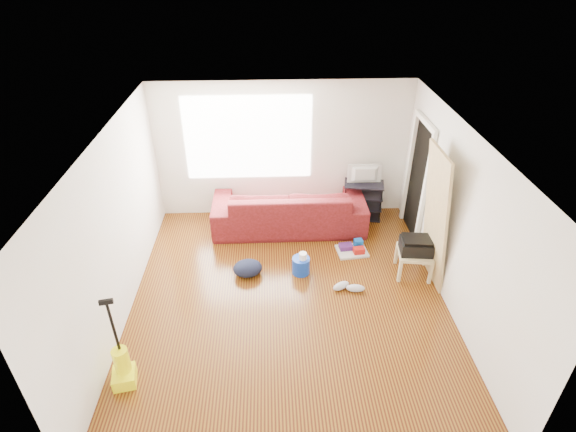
{
  "coord_description": "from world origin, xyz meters",
  "views": [
    {
      "loc": [
        -0.23,
        -4.88,
        4.49
      ],
      "look_at": [
        0.01,
        0.6,
        1.06
      ],
      "focal_mm": 28.0,
      "sensor_mm": 36.0,
      "label": 1
    }
  ],
  "objects_px": {
    "side_table": "(415,255)",
    "bucket": "(301,272)",
    "tv_stand": "(363,200)",
    "vacuum": "(123,367)",
    "sofa": "(289,226)",
    "backpack": "(248,274)",
    "cleaning_tray": "(353,249)"
  },
  "relations": [
    {
      "from": "side_table",
      "to": "vacuum",
      "type": "distance_m",
      "value": 4.36
    },
    {
      "from": "sofa",
      "to": "vacuum",
      "type": "relative_size",
      "value": 2.19
    },
    {
      "from": "side_table",
      "to": "bucket",
      "type": "relative_size",
      "value": 2.05
    },
    {
      "from": "tv_stand",
      "to": "backpack",
      "type": "xyz_separation_m",
      "value": [
        -2.08,
        -1.62,
        -0.36
      ]
    },
    {
      "from": "tv_stand",
      "to": "side_table",
      "type": "bearing_deg",
      "value": -63.36
    },
    {
      "from": "vacuum",
      "to": "backpack",
      "type": "bearing_deg",
      "value": 42.72
    },
    {
      "from": "vacuum",
      "to": "side_table",
      "type": "bearing_deg",
      "value": 13.69
    },
    {
      "from": "bucket",
      "to": "cleaning_tray",
      "type": "relative_size",
      "value": 0.52
    },
    {
      "from": "vacuum",
      "to": "sofa",
      "type": "bearing_deg",
      "value": 46.01
    },
    {
      "from": "side_table",
      "to": "sofa",
      "type": "bearing_deg",
      "value": 142.69
    },
    {
      "from": "sofa",
      "to": "tv_stand",
      "type": "relative_size",
      "value": 3.53
    },
    {
      "from": "side_table",
      "to": "backpack",
      "type": "height_order",
      "value": "side_table"
    },
    {
      "from": "tv_stand",
      "to": "cleaning_tray",
      "type": "distance_m",
      "value": 1.19
    },
    {
      "from": "sofa",
      "to": "bucket",
      "type": "height_order",
      "value": "sofa"
    },
    {
      "from": "backpack",
      "to": "bucket",
      "type": "bearing_deg",
      "value": -7.62
    },
    {
      "from": "backpack",
      "to": "cleaning_tray",
      "type": "bearing_deg",
      "value": 8.27
    },
    {
      "from": "side_table",
      "to": "bucket",
      "type": "xyz_separation_m",
      "value": [
        -1.74,
        0.08,
        -0.34
      ]
    },
    {
      "from": "cleaning_tray",
      "to": "vacuum",
      "type": "height_order",
      "value": "vacuum"
    },
    {
      "from": "cleaning_tray",
      "to": "bucket",
      "type": "bearing_deg",
      "value": -150.61
    },
    {
      "from": "bucket",
      "to": "backpack",
      "type": "distance_m",
      "value": 0.83
    },
    {
      "from": "tv_stand",
      "to": "vacuum",
      "type": "bearing_deg",
      "value": -124.02
    },
    {
      "from": "side_table",
      "to": "cleaning_tray",
      "type": "relative_size",
      "value": 1.06
    },
    {
      "from": "cleaning_tray",
      "to": "vacuum",
      "type": "bearing_deg",
      "value": -142.1
    },
    {
      "from": "side_table",
      "to": "vacuum",
      "type": "xyz_separation_m",
      "value": [
        -3.95,
        -1.83,
        -0.12
      ]
    },
    {
      "from": "cleaning_tray",
      "to": "vacuum",
      "type": "relative_size",
      "value": 0.44
    },
    {
      "from": "side_table",
      "to": "vacuum",
      "type": "relative_size",
      "value": 0.46
    },
    {
      "from": "tv_stand",
      "to": "cleaning_tray",
      "type": "height_order",
      "value": "tv_stand"
    },
    {
      "from": "sofa",
      "to": "backpack",
      "type": "relative_size",
      "value": 5.97
    },
    {
      "from": "tv_stand",
      "to": "backpack",
      "type": "relative_size",
      "value": 1.69
    },
    {
      "from": "tv_stand",
      "to": "cleaning_tray",
      "type": "bearing_deg",
      "value": -96.92
    },
    {
      "from": "bucket",
      "to": "vacuum",
      "type": "xyz_separation_m",
      "value": [
        -2.21,
        -1.92,
        0.23
      ]
    },
    {
      "from": "side_table",
      "to": "bucket",
      "type": "bearing_deg",
      "value": 177.24
    }
  ]
}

